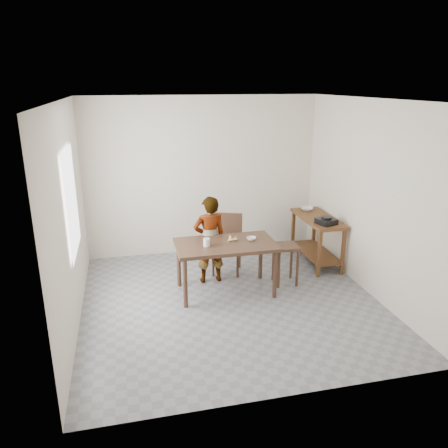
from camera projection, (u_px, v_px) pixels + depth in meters
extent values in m
cube|color=slate|center=(231.00, 302.00, 6.08)|extent=(4.00, 4.00, 0.04)
cube|color=white|center=(232.00, 98.00, 5.22)|extent=(4.00, 4.00, 0.04)
cube|color=beige|center=(203.00, 176.00, 7.52)|extent=(4.00, 0.04, 2.70)
cube|color=beige|center=(288.00, 270.00, 3.78)|extent=(4.00, 0.04, 2.70)
cube|color=beige|center=(67.00, 218.00, 5.21)|extent=(0.04, 4.00, 2.70)
cube|color=beige|center=(371.00, 199.00, 6.09)|extent=(0.04, 4.00, 2.70)
cube|color=white|center=(72.00, 202.00, 5.36)|extent=(0.02, 1.10, 1.30)
imported|color=silver|center=(210.00, 240.00, 6.48)|extent=(0.51, 0.35, 1.33)
cylinder|color=white|center=(207.00, 242.00, 5.98)|extent=(0.12, 0.12, 0.11)
imported|color=silver|center=(251.00, 239.00, 6.22)|extent=(0.14, 0.14, 0.04)
imported|color=silver|center=(307.00, 209.00, 7.47)|extent=(0.28, 0.28, 0.05)
cube|color=black|center=(326.00, 221.00, 6.76)|extent=(0.33, 0.33, 0.09)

